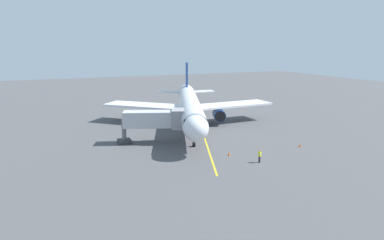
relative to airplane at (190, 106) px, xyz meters
name	(u,v)px	position (x,y,z in m)	size (l,w,h in m)	color
ground_plane	(183,124)	(0.77, -1.75, -4.00)	(220.00, 220.00, 0.00)	#4C4C4F
apron_lead_in_line	(203,133)	(0.10, 6.26, -4.00)	(0.24, 40.00, 0.01)	yellow
airplane	(190,106)	(0.00, 0.00, 0.00)	(32.64, 38.92, 11.50)	silver
jet_bridge	(159,120)	(8.95, 8.71, -0.24)	(11.31, 6.33, 5.40)	#B7B7BC
ground_crew_marshaller	(260,156)	(-0.37, 22.97, -3.12)	(0.33, 0.45, 1.71)	#23232D
belt_loader_near_nose	(135,115)	(8.06, -11.07, -3.29)	(1.81, 4.69, 2.32)	yellow
safety_cone_nose_left	(300,145)	(-10.21, 19.54, -3.73)	(0.32, 0.32, 0.55)	#F2590F
safety_cone_nose_right	(229,154)	(1.94, 18.85, -3.73)	(0.32, 0.32, 0.55)	#F2590F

